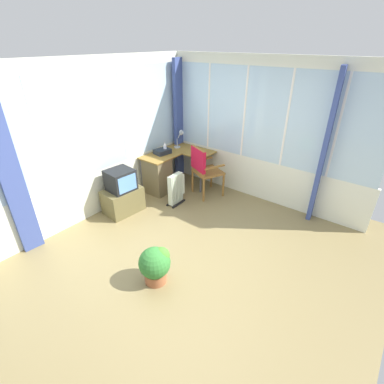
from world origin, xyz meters
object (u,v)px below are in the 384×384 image
(tv_on_stand, at_px, (122,194))
(spray_bottle, at_px, (165,148))
(desk, at_px, (160,172))
(desk_lamp, at_px, (181,136))
(paper_tray, at_px, (162,151))
(wooden_armchair, at_px, (202,166))
(potted_plant, at_px, (156,264))
(space_heater, at_px, (177,189))
(tv_remote, at_px, (196,150))

(tv_on_stand, bearing_deg, spray_bottle, 2.70)
(desk, bearing_deg, desk_lamp, 0.79)
(desk_lamp, bearing_deg, paper_tray, 174.58)
(desk_lamp, relative_size, wooden_armchair, 0.37)
(desk, relative_size, desk_lamp, 3.37)
(potted_plant, bearing_deg, spray_bottle, 39.65)
(desk, relative_size, space_heater, 2.07)
(space_heater, bearing_deg, tv_on_stand, 145.06)
(desk_lamp, bearing_deg, tv_on_stand, -178.93)
(potted_plant, bearing_deg, tv_on_stand, 62.62)
(wooden_armchair, height_order, space_heater, wooden_armchair)
(spray_bottle, distance_m, space_heater, 0.90)
(desk, xyz_separation_m, desk_lamp, (0.69, 0.01, 0.57))
(spray_bottle, height_order, wooden_armchair, wooden_armchair)
(desk, distance_m, tv_remote, 0.87)
(desk_lamp, distance_m, space_heater, 1.24)
(space_heater, relative_size, potted_plant, 1.20)
(desk, relative_size, tv_on_stand, 1.54)
(paper_tray, height_order, potted_plant, paper_tray)
(tv_remote, height_order, potted_plant, tv_remote)
(paper_tray, bearing_deg, spray_bottle, -25.45)
(tv_remote, distance_m, wooden_armchair, 0.59)
(desk, bearing_deg, spray_bottle, 9.15)
(paper_tray, xyz_separation_m, space_heater, (-0.34, -0.64, -0.48))
(tv_remote, xyz_separation_m, spray_bottle, (-0.51, 0.37, 0.09))
(desk, bearing_deg, wooden_armchair, -65.31)
(tv_remote, bearing_deg, wooden_armchair, -124.53)
(tv_remote, xyz_separation_m, potted_plant, (-2.53, -1.31, -0.47))
(tv_remote, relative_size, potted_plant, 0.30)
(desk_lamp, distance_m, spray_bottle, 0.49)
(paper_tray, relative_size, tv_on_stand, 0.38)
(desk_lamp, height_order, wooden_armchair, desk_lamp)
(desk_lamp, xyz_separation_m, space_heater, (-0.86, -0.59, -0.67))
(desk_lamp, relative_size, paper_tray, 1.22)
(spray_bottle, bearing_deg, tv_remote, -35.82)
(spray_bottle, relative_size, potted_plant, 0.44)
(desk_lamp, height_order, tv_on_stand, desk_lamp)
(space_heater, bearing_deg, desk, 73.22)
(desk, relative_size, wooden_armchair, 1.24)
(desk, xyz_separation_m, tv_remote, (0.72, -0.33, 0.34))
(desk_lamp, height_order, space_heater, desk_lamp)
(space_heater, bearing_deg, tv_remote, 15.18)
(paper_tray, xyz_separation_m, wooden_armchair, (0.19, -0.83, -0.15))
(tv_remote, height_order, space_heater, tv_remote)
(spray_bottle, relative_size, paper_tray, 0.72)
(desk, height_order, desk_lamp, desk_lamp)
(wooden_armchair, bearing_deg, paper_tray, 103.10)
(spray_bottle, bearing_deg, wooden_armchair, -80.06)
(tv_remote, height_order, wooden_armchair, wooden_armchair)
(spray_bottle, relative_size, space_heater, 0.36)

